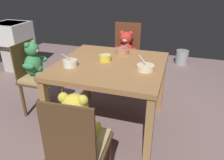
% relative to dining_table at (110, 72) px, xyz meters
% --- Properties ---
extents(ground_plane, '(5.20, 5.20, 0.04)m').
position_rel_dining_table_xyz_m(ground_plane, '(0.00, 0.00, -0.66)').
color(ground_plane, '#7E6563').
extents(dining_table, '(1.03, 1.01, 0.73)m').
position_rel_dining_table_xyz_m(dining_table, '(0.00, 0.00, 0.00)').
color(dining_table, '#96683E').
rests_on(dining_table, ground_plane).
extents(teddy_chair_near_front, '(0.39, 0.40, 0.87)m').
position_rel_dining_table_xyz_m(teddy_chair_near_front, '(0.06, -0.88, -0.07)').
color(teddy_chair_near_front, '#543720').
rests_on(teddy_chair_near_front, ground_plane).
extents(teddy_chair_far_center, '(0.40, 0.38, 0.93)m').
position_rel_dining_table_xyz_m(teddy_chair_far_center, '(-0.07, 0.88, -0.07)').
color(teddy_chair_far_center, '#572D19').
rests_on(teddy_chair_far_center, ground_plane).
extents(teddy_chair_near_left, '(0.37, 0.40, 0.87)m').
position_rel_dining_table_xyz_m(teddy_chair_near_left, '(-0.89, 0.02, -0.08)').
color(teddy_chair_near_left, '#51391C').
rests_on(teddy_chair_near_left, ground_plane).
extents(porridge_bowl_terracotta_far_center, '(0.15, 0.15, 0.13)m').
position_rel_dining_table_xyz_m(porridge_bowl_terracotta_far_center, '(0.03, 0.32, 0.12)').
color(porridge_bowl_terracotta_far_center, '#B97051').
rests_on(porridge_bowl_terracotta_far_center, dining_table).
extents(porridge_bowl_yellow_center, '(0.12, 0.12, 0.06)m').
position_rel_dining_table_xyz_m(porridge_bowl_yellow_center, '(-0.07, 0.05, 0.12)').
color(porridge_bowl_yellow_center, yellow).
rests_on(porridge_bowl_yellow_center, dining_table).
extents(porridge_bowl_white_near_left, '(0.14, 0.13, 0.13)m').
position_rel_dining_table_xyz_m(porridge_bowl_white_near_left, '(-0.33, -0.19, 0.12)').
color(porridge_bowl_white_near_left, silver).
rests_on(porridge_bowl_white_near_left, dining_table).
extents(porridge_bowl_cream_near_right, '(0.16, 0.16, 0.13)m').
position_rel_dining_table_xyz_m(porridge_bowl_cream_near_right, '(0.35, -0.07, 0.12)').
color(porridge_bowl_cream_near_right, beige).
rests_on(porridge_bowl_cream_near_right, dining_table).
extents(sink_basin, '(0.52, 0.51, 0.81)m').
position_rel_dining_table_xyz_m(sink_basin, '(-2.05, 1.02, -0.10)').
color(sink_basin, '#B7B2A8').
rests_on(sink_basin, ground_plane).
extents(metal_pail, '(0.22, 0.22, 0.26)m').
position_rel_dining_table_xyz_m(metal_pail, '(0.69, 2.15, -0.50)').
color(metal_pail, '#93969B').
rests_on(metal_pail, ground_plane).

